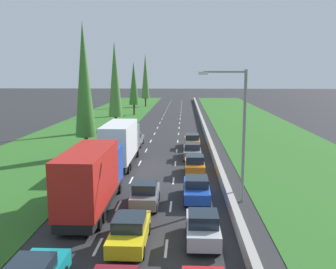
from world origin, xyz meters
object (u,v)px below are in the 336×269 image
(white_box_truck_left_lane, at_px, (121,143))
(orange_sedan_right_lane, at_px, (192,141))
(blue_sedan_right_lane, at_px, (196,188))
(red_box_truck_left_lane, at_px, (92,178))
(poplar_tree_fifth, at_px, (145,76))
(silver_hatchback_right_lane, at_px, (203,227))
(yellow_sedan_centre_lane, at_px, (130,231))
(poplar_tree_third, at_px, (115,80))
(grey_hatchback_centre_lane, at_px, (145,194))
(street_light_mast, at_px, (239,127))
(poplar_tree_fourth, at_px, (134,84))
(grey_sedan_right_lane, at_px, (192,151))
(grey_sedan_left_lane, at_px, (135,139))
(orange_hatchback_right_lane, at_px, (195,165))
(poplar_tree_second, at_px, (84,80))

(white_box_truck_left_lane, xyz_separation_m, orange_sedan_right_lane, (6.96, 8.87, -1.37))
(blue_sedan_right_lane, distance_m, red_box_truck_left_lane, 7.28)
(blue_sedan_right_lane, distance_m, poplar_tree_fifth, 73.89)
(orange_sedan_right_lane, bearing_deg, silver_hatchback_right_lane, -89.81)
(yellow_sedan_centre_lane, distance_m, poplar_tree_third, 40.05)
(grey_hatchback_centre_lane, xyz_separation_m, street_light_mast, (6.21, 1.25, 4.40))
(orange_sedan_right_lane, height_order, poplar_tree_fourth, poplar_tree_fourth)
(white_box_truck_left_lane, bearing_deg, poplar_tree_third, 101.75)
(orange_sedan_right_lane, bearing_deg, blue_sedan_right_lane, -90.12)
(grey_sedan_right_lane, bearing_deg, red_box_truck_left_lane, -113.83)
(yellow_sedan_centre_lane, xyz_separation_m, orange_sedan_right_lane, (3.66, 25.78, 0.00))
(grey_sedan_left_lane, relative_size, orange_sedan_right_lane, 1.00)
(poplar_tree_fifth, bearing_deg, blue_sedan_right_lane, -81.27)
(grey_sedan_right_lane, xyz_separation_m, poplar_tree_fifth, (-11.10, 59.93, 7.09))
(red_box_truck_left_lane, xyz_separation_m, grey_sedan_right_lane, (6.68, 15.13, -1.37))
(grey_sedan_left_lane, bearing_deg, poplar_tree_fourth, 97.84)
(blue_sedan_right_lane, relative_size, red_box_truck_left_lane, 0.48)
(white_box_truck_left_lane, height_order, poplar_tree_fourth, poplar_tree_fourth)
(red_box_truck_left_lane, relative_size, orange_sedan_right_lane, 2.09)
(white_box_truck_left_lane, xyz_separation_m, grey_sedan_right_lane, (6.85, 3.11, -1.37))
(grey_sedan_left_lane, bearing_deg, poplar_tree_third, 110.69)
(grey_sedan_right_lane, relative_size, poplar_tree_fifth, 0.33)
(poplar_tree_fifth, distance_m, street_light_mast, 74.35)
(white_box_truck_left_lane, distance_m, grey_sedan_right_lane, 7.65)
(orange_hatchback_right_lane, xyz_separation_m, poplar_tree_second, (-11.28, 6.49, 7.19))
(yellow_sedan_centre_lane, relative_size, poplar_tree_second, 0.32)
(silver_hatchback_right_lane, relative_size, poplar_tree_third, 0.29)
(grey_sedan_right_lane, height_order, orange_sedan_right_lane, same)
(yellow_sedan_centre_lane, bearing_deg, poplar_tree_fourth, 97.48)
(grey_hatchback_centre_lane, bearing_deg, silver_hatchback_right_lane, -55.49)
(silver_hatchback_right_lane, xyz_separation_m, grey_sedan_right_lane, (-0.19, 19.47, -0.02))
(orange_sedan_right_lane, height_order, street_light_mast, street_light_mast)
(grey_hatchback_centre_lane, distance_m, grey_sedan_right_lane, 14.69)
(orange_sedan_right_lane, bearing_deg, poplar_tree_fourth, 108.57)
(yellow_sedan_centre_lane, relative_size, orange_sedan_right_lane, 1.00)
(orange_hatchback_right_lane, distance_m, poplar_tree_second, 14.87)
(blue_sedan_right_lane, bearing_deg, white_box_truck_left_lane, 125.62)
(white_box_truck_left_lane, distance_m, poplar_tree_fifth, 63.44)
(grey_hatchback_centre_lane, height_order, grey_sedan_right_lane, grey_hatchback_centre_lane)
(blue_sedan_right_lane, height_order, grey_sedan_right_lane, same)
(poplar_tree_fourth, bearing_deg, blue_sedan_right_lane, -77.72)
(silver_hatchback_right_lane, xyz_separation_m, poplar_tree_fifth, (-11.29, 79.40, 7.06))
(street_light_mast, bearing_deg, grey_hatchback_centre_lane, -168.61)
(poplar_tree_fourth, bearing_deg, orange_hatchback_right_lane, -75.96)
(white_box_truck_left_lane, distance_m, street_light_mast, 14.22)
(grey_hatchback_centre_lane, bearing_deg, poplar_tree_fifth, 95.95)
(yellow_sedan_centre_lane, height_order, orange_hatchback_right_lane, orange_hatchback_right_lane)
(poplar_tree_second, bearing_deg, grey_hatchback_centre_lane, -62.07)
(blue_sedan_right_lane, height_order, yellow_sedan_centre_lane, same)
(poplar_tree_fourth, height_order, street_light_mast, poplar_tree_fourth)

